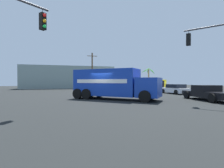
{
  "coord_description": "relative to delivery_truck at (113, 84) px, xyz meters",
  "views": [
    {
      "loc": [
        -3.81,
        -15.87,
        1.78
      ],
      "look_at": [
        0.68,
        -0.35,
        1.48
      ],
      "focal_mm": 27.52,
      "sensor_mm": 36.0,
      "label": 1
    }
  ],
  "objects": [
    {
      "name": "ground_plane",
      "position": [
        -0.87,
        -0.05,
        -1.51
      ],
      "size": [
        100.0,
        100.0,
        0.0
      ],
      "primitive_type": "plane",
      "color": "black"
    },
    {
      "name": "sidewalk_corner_far",
      "position": [
        12.61,
        13.42,
        -1.44
      ],
      "size": [
        12.49,
        12.49,
        0.14
      ],
      "primitive_type": "cube",
      "color": "#B2ADA0",
      "rests_on": "ground"
    },
    {
      "name": "delivery_truck",
      "position": [
        0.0,
        0.0,
        0.0
      ],
      "size": [
        7.87,
        7.44,
        2.88
      ],
      "color": "#1438AD",
      "rests_on": "ground"
    },
    {
      "name": "pickup_black",
      "position": [
        8.08,
        -3.31,
        -0.78
      ],
      "size": [
        2.7,
        5.38,
        1.38
      ],
      "color": "black",
      "rests_on": "ground"
    },
    {
      "name": "sedan_white",
      "position": [
        10.27,
        4.38,
        -0.88
      ],
      "size": [
        2.1,
        4.33,
        1.31
      ],
      "color": "white",
      "rests_on": "ground"
    },
    {
      "name": "vending_machine_red",
      "position": [
        12.47,
        10.72,
        -0.44
      ],
      "size": [
        1.13,
        1.17,
        1.85
      ],
      "color": "yellow",
      "rests_on": "sidewalk_corner_far"
    },
    {
      "name": "palm_tree_far",
      "position": [
        12.42,
        16.0,
        1.51
      ],
      "size": [
        2.87,
        3.04,
        4.27
      ],
      "color": "#7A6647",
      "rests_on": "sidewalk_corner_far"
    },
    {
      "name": "utility_pole",
      "position": [
        1.71,
        22.11,
        2.63
      ],
      "size": [
        2.2,
        0.3,
        8.0
      ],
      "color": "brown",
      "rests_on": "ground"
    },
    {
      "name": "building_backdrop",
      "position": [
        -3.16,
        26.46,
        1.09
      ],
      "size": [
        20.93,
        6.0,
        5.2
      ],
      "primitive_type": "cube",
      "color": "gray",
      "rests_on": "ground"
    }
  ]
}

